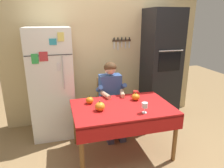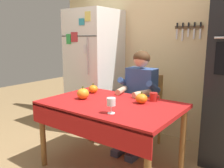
{
  "view_description": "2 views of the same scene",
  "coord_description": "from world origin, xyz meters",
  "px_view_note": "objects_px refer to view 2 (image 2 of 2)",
  "views": [
    {
      "loc": [
        -0.85,
        -2.45,
        1.92
      ],
      "look_at": [
        -0.12,
        0.2,
        1.05
      ],
      "focal_mm": 33.11,
      "sensor_mm": 36.0,
      "label": 1
    },
    {
      "loc": [
        1.39,
        -1.78,
        1.4
      ],
      "look_at": [
        -0.11,
        0.27,
        0.89
      ],
      "focal_mm": 37.6,
      "sensor_mm": 36.0,
      "label": 2
    }
  ],
  "objects_px": {
    "pumpkin_medium": "(83,94)",
    "dining_table": "(110,111)",
    "pumpkin_large": "(93,89)",
    "refrigerator": "(95,70)",
    "coffee_mug": "(154,97)",
    "wine_glass": "(111,103)",
    "pumpkin_small": "(141,98)",
    "chair_behind_person": "(145,106)",
    "seated_person": "(139,92)"
  },
  "relations": [
    {
      "from": "coffee_mug",
      "to": "pumpkin_small",
      "type": "distance_m",
      "value": 0.16
    },
    {
      "from": "chair_behind_person",
      "to": "coffee_mug",
      "type": "xyz_separation_m",
      "value": [
        0.33,
        -0.45,
        0.27
      ]
    },
    {
      "from": "chair_behind_person",
      "to": "pumpkin_large",
      "type": "xyz_separation_m",
      "value": [
        -0.42,
        -0.55,
        0.28
      ]
    },
    {
      "from": "dining_table",
      "to": "seated_person",
      "type": "bearing_deg",
      "value": 90.64
    },
    {
      "from": "refrigerator",
      "to": "chair_behind_person",
      "type": "xyz_separation_m",
      "value": [
        0.94,
        -0.09,
        -0.39
      ]
    },
    {
      "from": "refrigerator",
      "to": "coffee_mug",
      "type": "relative_size",
      "value": 16.22
    },
    {
      "from": "refrigerator",
      "to": "seated_person",
      "type": "bearing_deg",
      "value": -16.49
    },
    {
      "from": "chair_behind_person",
      "to": "coffee_mug",
      "type": "height_order",
      "value": "chair_behind_person"
    },
    {
      "from": "wine_glass",
      "to": "refrigerator",
      "type": "bearing_deg",
      "value": 135.49
    },
    {
      "from": "wine_glass",
      "to": "pumpkin_small",
      "type": "height_order",
      "value": "wine_glass"
    },
    {
      "from": "coffee_mug",
      "to": "wine_glass",
      "type": "xyz_separation_m",
      "value": [
        -0.11,
        -0.6,
        0.06
      ]
    },
    {
      "from": "coffee_mug",
      "to": "pumpkin_large",
      "type": "bearing_deg",
      "value": -172.38
    },
    {
      "from": "coffee_mug",
      "to": "pumpkin_medium",
      "type": "height_order",
      "value": "pumpkin_medium"
    },
    {
      "from": "chair_behind_person",
      "to": "pumpkin_medium",
      "type": "xyz_separation_m",
      "value": [
        -0.33,
        -0.83,
        0.29
      ]
    },
    {
      "from": "dining_table",
      "to": "chair_behind_person",
      "type": "height_order",
      "value": "chair_behind_person"
    },
    {
      "from": "refrigerator",
      "to": "seated_person",
      "type": "height_order",
      "value": "refrigerator"
    },
    {
      "from": "refrigerator",
      "to": "pumpkin_large",
      "type": "bearing_deg",
      "value": -50.94
    },
    {
      "from": "wine_glass",
      "to": "pumpkin_medium",
      "type": "bearing_deg",
      "value": 157.95
    },
    {
      "from": "dining_table",
      "to": "pumpkin_large",
      "type": "distance_m",
      "value": 0.51
    },
    {
      "from": "pumpkin_small",
      "to": "pumpkin_large",
      "type": "bearing_deg",
      "value": 175.76
    },
    {
      "from": "dining_table",
      "to": "seated_person",
      "type": "distance_m",
      "value": 0.61
    },
    {
      "from": "pumpkin_medium",
      "to": "dining_table",
      "type": "bearing_deg",
      "value": 6.39
    },
    {
      "from": "dining_table",
      "to": "pumpkin_large",
      "type": "xyz_separation_m",
      "value": [
        -0.43,
        0.24,
        0.13
      ]
    },
    {
      "from": "pumpkin_large",
      "to": "pumpkin_small",
      "type": "distance_m",
      "value": 0.69
    },
    {
      "from": "dining_table",
      "to": "chair_behind_person",
      "type": "distance_m",
      "value": 0.81
    },
    {
      "from": "wine_glass",
      "to": "pumpkin_large",
      "type": "xyz_separation_m",
      "value": [
        -0.64,
        0.5,
        -0.05
      ]
    },
    {
      "from": "seated_person",
      "to": "chair_behind_person",
      "type": "bearing_deg",
      "value": 90.0
    },
    {
      "from": "refrigerator",
      "to": "coffee_mug",
      "type": "xyz_separation_m",
      "value": [
        1.28,
        -0.54,
        -0.12
      ]
    },
    {
      "from": "pumpkin_medium",
      "to": "pumpkin_small",
      "type": "height_order",
      "value": "pumpkin_medium"
    },
    {
      "from": "coffee_mug",
      "to": "wine_glass",
      "type": "relative_size",
      "value": 0.78
    },
    {
      "from": "refrigerator",
      "to": "pumpkin_medium",
      "type": "bearing_deg",
      "value": -56.27
    },
    {
      "from": "dining_table",
      "to": "pumpkin_medium",
      "type": "xyz_separation_m",
      "value": [
        -0.34,
        -0.04,
        0.14
      ]
    },
    {
      "from": "pumpkin_medium",
      "to": "pumpkin_small",
      "type": "distance_m",
      "value": 0.64
    },
    {
      "from": "dining_table",
      "to": "coffee_mug",
      "type": "relative_size",
      "value": 12.62
    },
    {
      "from": "refrigerator",
      "to": "chair_behind_person",
      "type": "height_order",
      "value": "refrigerator"
    },
    {
      "from": "dining_table",
      "to": "pumpkin_large",
      "type": "relative_size",
      "value": 11.63
    },
    {
      "from": "pumpkin_large",
      "to": "chair_behind_person",
      "type": "bearing_deg",
      "value": 52.64
    },
    {
      "from": "dining_table",
      "to": "chair_behind_person",
      "type": "relative_size",
      "value": 1.51
    },
    {
      "from": "wine_glass",
      "to": "pumpkin_small",
      "type": "relative_size",
      "value": 1.15
    },
    {
      "from": "refrigerator",
      "to": "seated_person",
      "type": "distance_m",
      "value": 1.0
    },
    {
      "from": "seated_person",
      "to": "pumpkin_large",
      "type": "xyz_separation_m",
      "value": [
        -0.42,
        -0.36,
        0.05
      ]
    },
    {
      "from": "seated_person",
      "to": "pumpkin_large",
      "type": "distance_m",
      "value": 0.56
    },
    {
      "from": "coffee_mug",
      "to": "pumpkin_large",
      "type": "height_order",
      "value": "pumpkin_large"
    },
    {
      "from": "chair_behind_person",
      "to": "dining_table",
      "type": "bearing_deg",
      "value": -89.51
    },
    {
      "from": "dining_table",
      "to": "wine_glass",
      "type": "distance_m",
      "value": 0.38
    },
    {
      "from": "wine_glass",
      "to": "dining_table",
      "type": "bearing_deg",
      "value": 129.28
    },
    {
      "from": "chair_behind_person",
      "to": "wine_glass",
      "type": "relative_size",
      "value": 6.52
    },
    {
      "from": "dining_table",
      "to": "pumpkin_medium",
      "type": "relative_size",
      "value": 10.0
    },
    {
      "from": "refrigerator",
      "to": "pumpkin_small",
      "type": "relative_size",
      "value": 14.57
    },
    {
      "from": "refrigerator",
      "to": "pumpkin_medium",
      "type": "distance_m",
      "value": 1.11
    }
  ]
}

